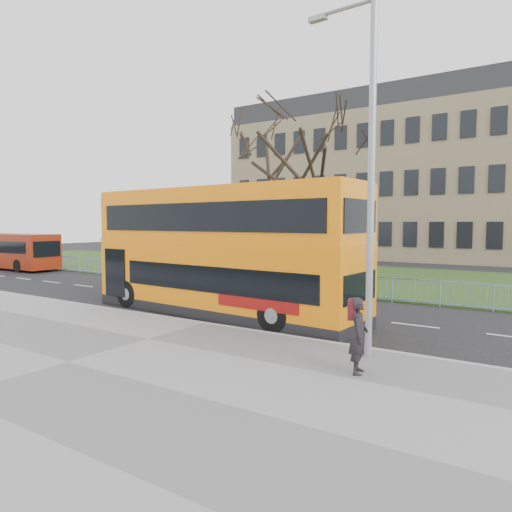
# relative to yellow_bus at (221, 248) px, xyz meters

# --- Properties ---
(ground) EXTENTS (120.00, 120.00, 0.00)m
(ground) POSITION_rel_yellow_bus_xyz_m (0.76, -0.39, -2.55)
(ground) COLOR black
(ground) RESTS_ON ground
(pavement) EXTENTS (80.00, 10.50, 0.12)m
(pavement) POSITION_rel_yellow_bus_xyz_m (0.76, -7.14, -2.49)
(pavement) COLOR slate
(pavement) RESTS_ON ground
(kerb) EXTENTS (80.00, 0.20, 0.14)m
(kerb) POSITION_rel_yellow_bus_xyz_m (0.76, -1.94, -2.48)
(kerb) COLOR gray
(kerb) RESTS_ON ground
(grass_verge) EXTENTS (80.00, 15.40, 0.08)m
(grass_verge) POSITION_rel_yellow_bus_xyz_m (0.76, 13.91, -2.51)
(grass_verge) COLOR #1F3B15
(grass_verge) RESTS_ON ground
(guard_railing) EXTENTS (40.00, 0.12, 1.10)m
(guard_railing) POSITION_rel_yellow_bus_xyz_m (0.76, 6.21, -2.00)
(guard_railing) COLOR #799FD8
(guard_railing) RESTS_ON ground
(bare_tree) EXTENTS (8.23, 8.23, 11.76)m
(bare_tree) POSITION_rel_yellow_bus_xyz_m (-2.24, 9.61, 3.41)
(bare_tree) COLOR black
(bare_tree) RESTS_ON grass_verge
(civic_building) EXTENTS (30.00, 15.00, 14.00)m
(civic_building) POSITION_rel_yellow_bus_xyz_m (-4.24, 34.61, 4.45)
(civic_building) COLOR #837053
(civic_building) RESTS_ON ground
(yellow_bus) EXTENTS (11.52, 3.46, 4.76)m
(yellow_bus) POSITION_rel_yellow_bus_xyz_m (0.00, 0.00, 0.00)
(yellow_bus) COLOR orange
(yellow_bus) RESTS_ON ground
(red_bus) EXTENTS (10.19, 2.37, 2.69)m
(red_bus) POSITION_rel_yellow_bus_xyz_m (-24.28, 5.00, -1.12)
(red_bus) COLOR maroon
(red_bus) RESTS_ON ground
(pedestrian) EXTENTS (0.56, 0.72, 1.73)m
(pedestrian) POSITION_rel_yellow_bus_xyz_m (7.02, -4.09, -1.57)
(pedestrian) COLOR black
(pedestrian) RESTS_ON pavement
(street_lamp) EXTENTS (1.87, 0.28, 8.83)m
(street_lamp) POSITION_rel_yellow_bus_xyz_m (6.65, -2.66, 2.41)
(street_lamp) COLOR gray
(street_lamp) RESTS_ON pavement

